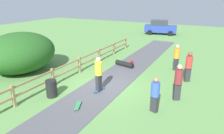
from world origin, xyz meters
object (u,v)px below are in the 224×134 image
Objects in this scene: bystander_red at (189,65)px; bush_large at (20,52)px; skater_riding at (99,72)px; skater_fallen at (125,64)px; trash_bin at (51,88)px; parked_car_blue at (160,27)px; skateboard_loose at (78,105)px; bystander_blue at (155,93)px; bystander_orange at (177,56)px; bystander_maroon at (178,81)px.

bush_large is at bearing -162.05° from bystander_red.
skater_riding reaches higher than skater_fallen.
bush_large is 2.66× the size of bystander_red.
parked_car_blue is (0.12, 20.75, 0.51)m from trash_bin.
skateboard_loose is at bearing -8.51° from trash_bin.
skateboard_loose is at bearing -158.71° from bystander_blue.
skater_riding is 0.43× the size of parked_car_blue.
trash_bin is 0.59× the size of skater_fallen.
skater_fallen is at bearing 93.95° from skateboard_loose.
parked_car_blue is (4.58, 18.83, -0.38)m from bush_large.
skater_riding is at bearing -84.84° from parked_car_blue.
bystander_orange is (9.32, 5.14, -0.33)m from bush_large.
bystander_maroon reaches higher than bystander_red.
skater_riding reaches higher than skateboard_loose.
bystander_orange is at bearing 61.06° from skater_riding.
parked_car_blue is at bearing 76.32° from bush_large.
skater_fallen is 1.89× the size of skateboard_loose.
bush_large reaches higher than parked_car_blue.
bush_large is 10.26m from bystander_maroon.
bush_large is 3.21× the size of skater_fallen.
trash_bin is 0.47× the size of skater_riding.
parked_car_blue is (-1.27, 14.62, 0.76)m from skater_fallen.
bystander_blue is (3.26, 1.27, 0.82)m from skateboard_loose.
bush_large reaches higher than bystander_red.
parked_car_blue is at bearing 94.66° from skateboard_loose.
skater_riding is 1.03× the size of bystander_maroon.
bystander_blue is at bearing -75.88° from parked_car_blue.
bystander_blue is (-0.68, -1.60, -0.13)m from bystander_maroon.
skateboard_loose is 0.18× the size of parked_car_blue.
skater_riding is 4.04m from bystander_maroon.
parked_car_blue is (-1.73, 19.13, -0.14)m from skater_riding.
bystander_maroon is at bearing -38.96° from skater_fallen.
skater_riding reaches higher than parked_car_blue.
skater_fallen is at bearing -85.03° from parked_car_blue.
bystander_orange reaches higher than skateboard_loose.
bystander_blue is 4.36m from bystander_red.
trash_bin is 5.21m from bystander_blue.
trash_bin is at bearing 171.49° from skateboard_loose.
trash_bin reaches higher than skater_fallen.
skater_riding is 5.45m from bystander_red.
skater_riding is at bearing -84.22° from skater_fallen.
bystander_orange reaches higher than trash_bin.
skater_fallen is 0.82× the size of bystander_maroon.
bystander_red is (10.35, 3.35, -0.31)m from bush_large.
bystander_maroon is at bearing 36.05° from skateboard_loose.
parked_car_blue is (-5.77, 15.48, -0.08)m from bystander_red.
bystander_orange is at bearing 120.03° from bystander_red.
bystander_orange is at bearing 67.61° from skateboard_loose.
trash_bin is 7.93m from bystander_red.
bystander_maroon is at bearing -78.42° from bystander_orange.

